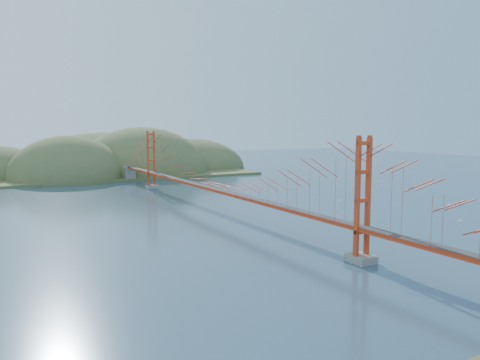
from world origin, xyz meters
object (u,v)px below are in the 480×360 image
bridge (216,164)px  sailboat_2 (460,221)px  sailboat_0 (369,214)px  sailboat_1 (287,200)px

bridge → sailboat_2: 34.19m
bridge → sailboat_0: (17.76, -13.16, -6.86)m
sailboat_0 → sailboat_2: size_ratio=1.09×
bridge → sailboat_2: size_ratio=152.66×
bridge → sailboat_0: 23.14m
sailboat_1 → sailboat_2: 27.52m
bridge → sailboat_0: bearing=-36.5°
sailboat_0 → sailboat_2: (6.78, -9.64, -0.01)m
sailboat_0 → bridge: bearing=143.5°
sailboat_1 → sailboat_2: size_ratio=0.93×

